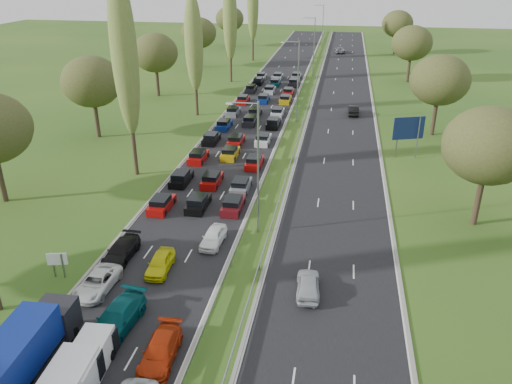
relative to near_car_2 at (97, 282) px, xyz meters
The scene contains 22 objects.
ground 48.79m from the near_car_2, 77.94° to the left, with size 260.00×260.00×0.00m, color #254E18.
near_carriageway 50.33m from the near_car_2, 86.07° to the left, with size 10.50×215.00×0.04m, color black.
far_carriageway 52.99m from the near_car_2, 71.35° to the left, with size 10.50×215.00×0.04m, color black.
central_reservation 51.23m from the near_car_2, 78.52° to the left, with size 2.36×215.00×0.32m.
lamp_columns 47.13m from the near_car_2, 77.42° to the left, with size 0.18×140.18×12.00m.
poplar_row 38.18m from the near_car_2, 99.19° to the left, with size 2.80×127.80×22.44m.
woodland_left 35.14m from the near_car_2, 118.26° to the left, with size 8.00×166.00×11.10m.
woodland_right 45.96m from the near_car_2, 49.18° to the left, with size 8.00×153.00×11.10m.
traffic_queue_fill 45.24m from the near_car_2, 85.61° to the left, with size 9.10×67.15×0.80m.
near_car_2 is the anchor object (origin of this frame).
near_car_3 4.48m from the near_car_2, 91.19° to the left, with size 1.93×4.74×1.38m, color black.
near_car_7 4.98m from the near_car_2, 49.47° to the right, with size 2.23×5.48×1.59m, color #05474D.
near_car_8 4.93m from the near_car_2, 41.79° to the left, with size 1.63×4.06×1.38m, color #D4D30E.
near_car_11 9.27m from the near_car_2, 40.50° to the right, with size 1.91×4.70×1.36m, color #AC290A.
near_car_12 10.45m from the near_car_2, 49.65° to the left, with size 1.63×4.05×1.38m, color white.
far_car_0 15.53m from the near_car_2, ahead, with size 1.71×4.24×1.44m, color #A9AEB3.
far_car_1 54.45m from the near_car_2, 69.88° to the left, with size 1.56×4.48×1.48m, color black.
far_car_2 112.97m from the near_car_2, 82.20° to the left, with size 2.51×5.45×1.51m, color gray.
blue_lorry 8.54m from the near_car_2, 90.19° to the right, with size 2.31×8.33×3.52m.
white_van_rear 8.45m from the near_car_2, 67.02° to the right, with size 1.86×4.75×1.91m.
info_sign 3.93m from the near_car_2, 163.20° to the left, with size 1.48×0.47×2.10m.
direction_sign 41.26m from the near_car_2, 52.43° to the left, with size 3.80×1.45×5.20m.
Camera 1 is at (11.11, 4.18, 22.08)m, focal length 35.00 mm.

